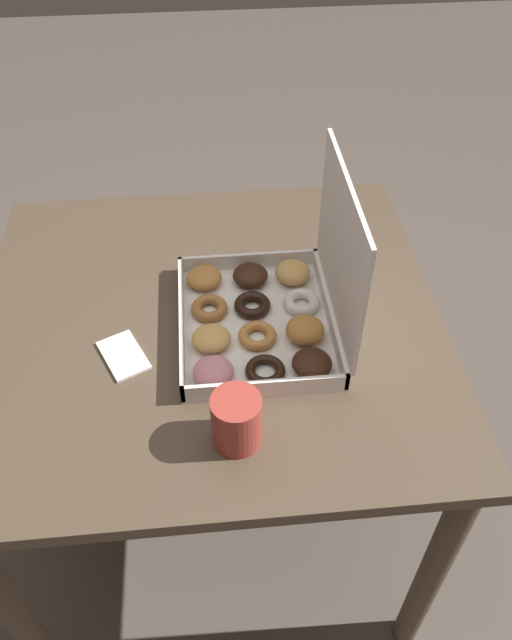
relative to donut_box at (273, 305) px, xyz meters
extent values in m
plane|color=#564C44|center=(-0.04, -0.13, -0.80)|extent=(8.00, 8.00, 0.00)
cube|color=#4C3D2D|center=(-0.04, -0.13, -0.07)|extent=(0.91, 0.95, 0.03)
cylinder|color=#4C3D2D|center=(-0.44, -0.55, -0.44)|extent=(0.06, 0.06, 0.72)
cylinder|color=#4C3D2D|center=(0.37, -0.55, -0.44)|extent=(0.06, 0.06, 0.72)
cylinder|color=#4C3D2D|center=(-0.44, 0.30, -0.44)|extent=(0.06, 0.06, 0.72)
cylinder|color=#4C3D2D|center=(0.37, 0.30, -0.44)|extent=(0.06, 0.06, 0.72)
cube|color=silver|center=(0.00, -0.03, -0.05)|extent=(0.37, 0.30, 0.01)
cube|color=white|center=(0.00, -0.18, -0.03)|extent=(0.37, 0.01, 0.04)
cube|color=white|center=(0.00, 0.11, -0.03)|extent=(0.37, 0.01, 0.04)
cube|color=white|center=(-0.18, -0.03, -0.03)|extent=(0.01, 0.30, 0.04)
cube|color=white|center=(0.18, -0.03, -0.03)|extent=(0.01, 0.30, 0.04)
cube|color=white|center=(0.00, 0.12, 0.13)|extent=(0.37, 0.01, 0.29)
ellipsoid|color=#B77A38|center=(-0.13, -0.13, -0.03)|extent=(0.08, 0.08, 0.04)
torus|color=#9E6633|center=(-0.04, -0.13, -0.04)|extent=(0.08, 0.08, 0.02)
ellipsoid|color=tan|center=(0.05, -0.13, -0.03)|extent=(0.08, 0.08, 0.03)
ellipsoid|color=pink|center=(0.13, -0.13, -0.03)|extent=(0.08, 0.08, 0.04)
ellipsoid|color=#381E11|center=(-0.13, -0.03, -0.03)|extent=(0.08, 0.08, 0.04)
torus|color=black|center=(-0.04, -0.04, -0.04)|extent=(0.08, 0.08, 0.02)
torus|color=#B77A38|center=(0.04, -0.04, -0.04)|extent=(0.08, 0.08, 0.02)
torus|color=black|center=(0.13, -0.03, -0.04)|extent=(0.08, 0.08, 0.02)
ellipsoid|color=tan|center=(-0.13, 0.06, -0.03)|extent=(0.08, 0.08, 0.04)
torus|color=white|center=(-0.04, 0.06, -0.04)|extent=(0.08, 0.08, 0.02)
ellipsoid|color=#B77A38|center=(0.05, 0.06, -0.03)|extent=(0.08, 0.08, 0.04)
ellipsoid|color=#381E11|center=(0.13, 0.06, -0.03)|extent=(0.08, 0.08, 0.03)
cylinder|color=#A3382D|center=(0.27, -0.09, 0.00)|extent=(0.09, 0.09, 0.10)
cylinder|color=black|center=(0.27, -0.09, 0.05)|extent=(0.07, 0.07, 0.01)
cube|color=white|center=(0.06, -0.30, -0.05)|extent=(0.13, 0.11, 0.01)
camera|label=1|loc=(0.88, -0.12, 0.85)|focal=35.00mm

